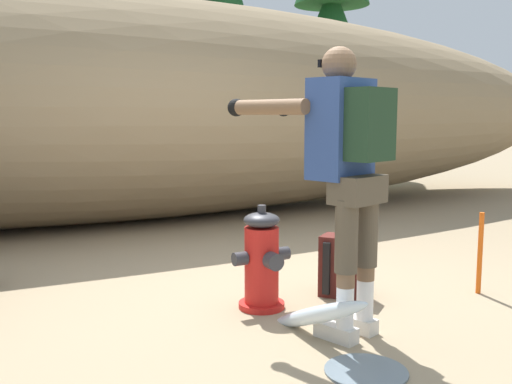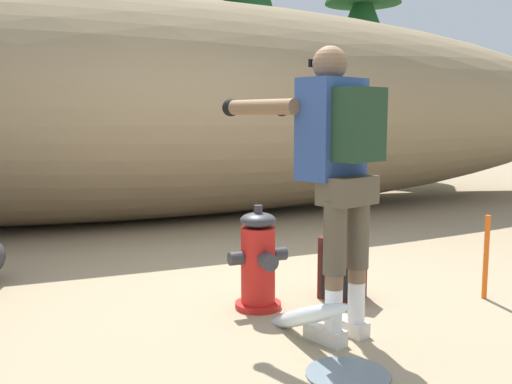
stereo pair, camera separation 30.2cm
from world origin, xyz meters
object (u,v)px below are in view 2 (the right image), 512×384
(spare_backpack, at_px, (343,268))
(survey_stake, at_px, (486,257))
(utility_worker, at_px, (334,156))
(fire_hydrant, at_px, (258,262))

(spare_backpack, height_order, survey_stake, survey_stake)
(utility_worker, bearing_deg, survey_stake, -100.52)
(fire_hydrant, height_order, spare_backpack, fire_hydrant)
(utility_worker, relative_size, spare_backpack, 3.58)
(utility_worker, xyz_separation_m, spare_backpack, (0.45, 0.59, -0.85))
(fire_hydrant, height_order, survey_stake, fire_hydrant)
(spare_backpack, relative_size, survey_stake, 0.78)
(fire_hydrant, relative_size, utility_worker, 0.42)
(utility_worker, height_order, survey_stake, utility_worker)
(spare_backpack, bearing_deg, utility_worker, -164.49)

